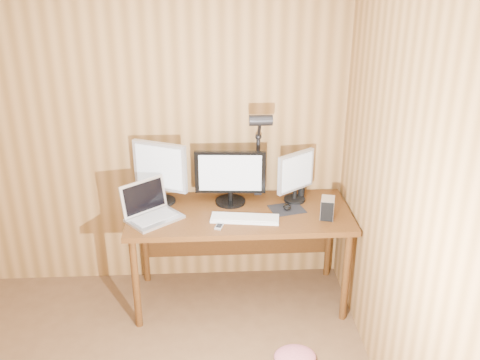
{
  "coord_description": "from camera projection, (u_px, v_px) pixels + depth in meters",
  "views": [
    {
      "loc": [
        0.74,
        -1.82,
        2.48
      ],
      "look_at": [
        0.93,
        1.58,
        1.02
      ],
      "focal_mm": 40.0,
      "sensor_mm": 36.0,
      "label": 1
    }
  ],
  "objects": [
    {
      "name": "room_shell",
      "position": [
        29.0,
        289.0,
        2.12
      ],
      "size": [
        4.0,
        4.0,
        4.0
      ],
      "color": "brown",
      "rests_on": "ground"
    },
    {
      "name": "desk",
      "position": [
        239.0,
        222.0,
        3.98
      ],
      "size": [
        1.6,
        0.7,
        0.75
      ],
      "color": "#4E2B10",
      "rests_on": "floor"
    },
    {
      "name": "monitor_center",
      "position": [
        230.0,
        177.0,
        3.92
      ],
      "size": [
        0.52,
        0.23,
        0.41
      ],
      "rotation": [
        0.0,
        0.0,
        -0.07
      ],
      "color": "black",
      "rests_on": "desk"
    },
    {
      "name": "monitor_left",
      "position": [
        160.0,
        171.0,
        3.9
      ],
      "size": [
        0.4,
        0.21,
        0.47
      ],
      "rotation": [
        0.0,
        0.0,
        -0.43
      ],
      "color": "black",
      "rests_on": "desk"
    },
    {
      "name": "monitor_right",
      "position": [
        296.0,
        176.0,
        3.95
      ],
      "size": [
        0.29,
        0.22,
        0.38
      ],
      "rotation": [
        0.0,
        0.0,
        0.63
      ],
      "color": "black",
      "rests_on": "desk"
    },
    {
      "name": "laptop",
      "position": [
        150.0,
        209.0,
        3.75
      ],
      "size": [
        0.45,
        0.44,
        0.26
      ],
      "rotation": [
        0.0,
        0.0,
        0.69
      ],
      "color": "silver",
      "rests_on": "desk"
    },
    {
      "name": "keyboard",
      "position": [
        245.0,
        218.0,
        3.74
      ],
      "size": [
        0.49,
        0.21,
        0.02
      ],
      "rotation": [
        0.0,
        0.0,
        -0.14
      ],
      "color": "white",
      "rests_on": "desk"
    },
    {
      "name": "mousepad",
      "position": [
        287.0,
        209.0,
        3.89
      ],
      "size": [
        0.28,
        0.25,
        0.0
      ],
      "primitive_type": "cube",
      "rotation": [
        0.0,
        0.0,
        0.25
      ],
      "color": "black",
      "rests_on": "desk"
    },
    {
      "name": "mouse",
      "position": [
        287.0,
        207.0,
        3.89
      ],
      "size": [
        0.08,
        0.11,
        0.03
      ],
      "primitive_type": "ellipsoid",
      "rotation": [
        0.0,
        0.0,
        0.14
      ],
      "color": "black",
      "rests_on": "mousepad"
    },
    {
      "name": "hard_drive",
      "position": [
        327.0,
        208.0,
        3.75
      ],
      "size": [
        0.12,
        0.15,
        0.15
      ],
      "rotation": [
        0.0,
        0.0,
        -0.26
      ],
      "color": "silver",
      "rests_on": "desk"
    },
    {
      "name": "phone",
      "position": [
        219.0,
        226.0,
        3.64
      ],
      "size": [
        0.07,
        0.1,
        0.01
      ],
      "rotation": [
        0.0,
        0.0,
        -0.29
      ],
      "color": "silver",
      "rests_on": "desk"
    },
    {
      "name": "speaker",
      "position": [
        301.0,
        190.0,
        4.06
      ],
      "size": [
        0.05,
        0.05,
        0.12
      ],
      "primitive_type": "cylinder",
      "color": "black",
      "rests_on": "desk"
    },
    {
      "name": "desk_lamp",
      "position": [
        259.0,
        143.0,
        3.89
      ],
      "size": [
        0.17,
        0.24,
        0.72
      ],
      "rotation": [
        0.0,
        0.0,
        -0.29
      ],
      "color": "black",
      "rests_on": "desk"
    },
    {
      "name": "fabric_pile",
      "position": [
        295.0,
        357.0,
        3.49
      ],
      "size": [
        0.34,
        0.31,
        0.09
      ],
      "primitive_type": null,
      "rotation": [
        0.0,
        0.0,
        0.35
      ],
      "color": "#B45764",
      "rests_on": "floor"
    }
  ]
}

